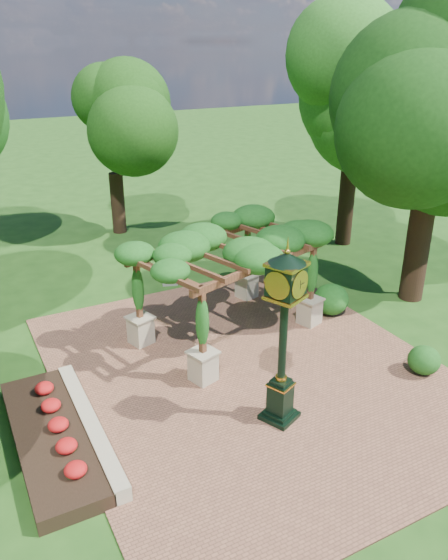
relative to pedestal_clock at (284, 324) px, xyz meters
name	(u,v)px	position (x,y,z in m)	size (l,w,h in m)	color
ground	(268,390)	(0.40, 1.15, -2.62)	(120.00, 120.00, 0.00)	#1E4714
brick_plaza	(249,371)	(0.40, 2.15, -2.60)	(10.00, 12.00, 0.04)	brown
border_wall	(90,425)	(-4.20, 1.65, -2.42)	(0.35, 5.00, 0.40)	#C6B793
flower_bed	(51,438)	(-5.10, 1.65, -2.44)	(1.50, 5.00, 0.36)	red
pedestal_clock	(284,324)	(0.00, 0.00, 0.00)	(1.14, 1.14, 4.38)	black
pergola	(228,251)	(0.90, 4.32, 0.16)	(6.12, 4.75, 3.39)	tan
sundial	(169,273)	(0.77, 8.79, -2.18)	(0.71, 0.71, 1.01)	gray
shrub_front	(424,360)	(4.58, -0.18, -2.19)	(0.88, 0.88, 0.79)	#1A4F16
shrub_mid	(331,299)	(4.56, 3.88, -2.06)	(1.15, 1.15, 1.04)	#1B5818
shrub_back	(277,272)	(4.41, 6.92, -2.18)	(0.90, 0.90, 0.81)	#215518
tree_north	(111,124)	(1.01, 15.58, 2.43)	(3.66, 3.66, 7.38)	#301E13
tree_east_far	(357,88)	(9.50, 9.30, 4.06)	(5.00, 5.00, 9.72)	black
tree_east_near	(441,92)	(7.92, 3.59, 4.39)	(5.49, 5.49, 10.21)	#311D13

